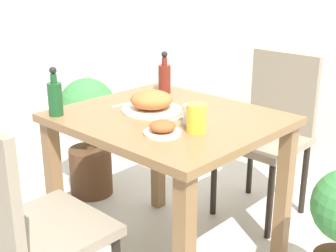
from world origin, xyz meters
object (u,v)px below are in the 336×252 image
object	(u,v)px
side_plate	(162,129)
potted_plant_left	(89,130)
juice_glass	(196,118)
condiment_bottle	(55,97)
chair_near	(22,223)
chair_far	(271,126)
sauce_bottle	(165,77)
drink_cup	(192,115)
food_plate	(151,102)

from	to	relation	value
side_plate	potted_plant_left	world-z (taller)	side_plate
juice_glass	condiment_bottle	bearing A→B (deg)	-156.45
chair_near	juice_glass	distance (m)	0.74
chair_far	condiment_bottle	distance (m)	1.20
condiment_bottle	chair_near	bearing A→B (deg)	-48.27
condiment_bottle	potted_plant_left	distance (m)	0.79
side_plate	chair_near	bearing A→B (deg)	-105.71
sauce_bottle	potted_plant_left	bearing A→B (deg)	-171.47
chair_near	condiment_bottle	distance (m)	0.61
chair_near	sauce_bottle	world-z (taller)	sauce_bottle
condiment_bottle	potted_plant_left	size ratio (longest dim) A/B	0.29
drink_cup	potted_plant_left	size ratio (longest dim) A/B	0.11
chair_near	chair_far	distance (m)	1.48
food_plate	juice_glass	bearing A→B (deg)	-13.00
food_plate	side_plate	distance (m)	0.31
sauce_bottle	condiment_bottle	size ratio (longest dim) A/B	1.00
sauce_bottle	condiment_bottle	bearing A→B (deg)	-98.19
chair_far	sauce_bottle	distance (m)	0.67
side_plate	potted_plant_left	xyz separation A→B (m)	(-0.97, 0.37, -0.33)
drink_cup	sauce_bottle	size ratio (longest dim) A/B	0.38
condiment_bottle	drink_cup	bearing A→B (deg)	31.44
juice_glass	sauce_bottle	xyz separation A→B (m)	(-0.49, 0.34, 0.03)
drink_cup	juice_glass	bearing A→B (deg)	-39.18
drink_cup	juice_glass	world-z (taller)	juice_glass
food_plate	sauce_bottle	xyz separation A→B (m)	(-0.17, 0.27, 0.04)
juice_glass	sauce_bottle	distance (m)	0.60
chair_far	sauce_bottle	xyz separation A→B (m)	(-0.34, -0.49, 0.30)
chair_near	sauce_bottle	size ratio (longest dim) A/B	4.21
chair_far	drink_cup	world-z (taller)	chair_far
sauce_bottle	side_plate	bearing A→B (deg)	-47.11
chair_near	condiment_bottle	xyz separation A→B (m)	(-0.35, 0.40, 0.30)
chair_near	drink_cup	bearing A→B (deg)	-102.29
chair_far	side_plate	world-z (taller)	chair_far
chair_far	sauce_bottle	size ratio (longest dim) A/B	4.21
juice_glass	drink_cup	bearing A→B (deg)	140.82
side_plate	drink_cup	xyz separation A→B (m)	(0.00, 0.17, 0.02)
food_plate	condiment_bottle	distance (m)	0.42
side_plate	condiment_bottle	world-z (taller)	condiment_bottle
food_plate	side_plate	bearing A→B (deg)	-37.02
chair_far	chair_near	bearing A→B (deg)	-92.82
chair_far	potted_plant_left	distance (m)	1.06
drink_cup	condiment_bottle	bearing A→B (deg)	-148.56
side_plate	juice_glass	world-z (taller)	juice_glass
potted_plant_left	drink_cup	bearing A→B (deg)	-11.60
chair_far	potted_plant_left	size ratio (longest dim) A/B	1.24
food_plate	sauce_bottle	size ratio (longest dim) A/B	1.26
chair_near	potted_plant_left	world-z (taller)	chair_near
potted_plant_left	food_plate	bearing A→B (deg)	-14.26
side_plate	drink_cup	distance (m)	0.17
side_plate	drink_cup	size ratio (longest dim) A/B	1.79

